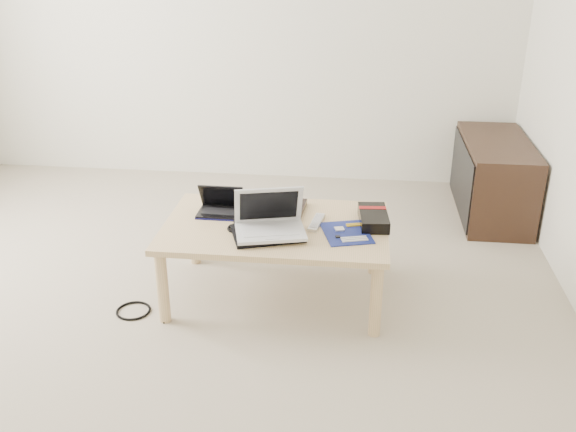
# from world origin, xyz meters

# --- Properties ---
(ground) EXTENTS (4.00, 4.00, 0.00)m
(ground) POSITION_xyz_m (0.00, 0.00, 0.00)
(ground) COLOR #B7A794
(ground) RESTS_ON ground
(coffee_table) EXTENTS (1.10, 0.70, 0.40)m
(coffee_table) POSITION_xyz_m (0.51, 0.25, 0.35)
(coffee_table) COLOR tan
(coffee_table) RESTS_ON ground
(media_cabinet) EXTENTS (0.41, 0.90, 0.50)m
(media_cabinet) POSITION_xyz_m (1.77, 1.45, 0.25)
(media_cabinet) COLOR #342115
(media_cabinet) RESTS_ON ground
(book) EXTENTS (0.31, 0.27, 0.03)m
(book) POSITION_xyz_m (0.48, 0.41, 0.41)
(book) COLOR black
(book) RESTS_ON coffee_table
(netbook) EXTENTS (0.23, 0.17, 0.15)m
(netbook) POSITION_xyz_m (0.22, 0.36, 0.43)
(netbook) COLOR black
(netbook) RESTS_ON coffee_table
(tablet) EXTENTS (0.26, 0.22, 0.01)m
(tablet) POSITION_xyz_m (0.40, 0.31, 0.41)
(tablet) COLOR black
(tablet) RESTS_ON coffee_table
(remote) EXTENTS (0.07, 0.20, 0.02)m
(remote) POSITION_xyz_m (0.71, 0.28, 0.41)
(remote) COLOR silver
(remote) RESTS_ON coffee_table
(neoprene_sleeve) EXTENTS (0.39, 0.33, 0.02)m
(neoprene_sleeve) POSITION_xyz_m (0.49, 0.12, 0.41)
(neoprene_sleeve) COLOR black
(neoprene_sleeve) RESTS_ON coffee_table
(white_laptop) EXTENTS (0.37, 0.30, 0.22)m
(white_laptop) POSITION_xyz_m (0.50, 0.13, 0.47)
(white_laptop) COLOR silver
(white_laptop) RESTS_ON neoprene_sleeve
(motherboard) EXTENTS (0.28, 0.31, 0.01)m
(motherboard) POSITION_xyz_m (0.86, 0.19, 0.40)
(motherboard) COLOR navy
(motherboard) RESTS_ON coffee_table
(gpu_box) EXTENTS (0.16, 0.28, 0.06)m
(gpu_box) POSITION_xyz_m (0.99, 0.32, 0.43)
(gpu_box) COLOR black
(gpu_box) RESTS_ON coffee_table
(cable_coil) EXTENTS (0.11, 0.11, 0.01)m
(cable_coil) POSITION_xyz_m (0.34, 0.17, 0.41)
(cable_coil) COLOR black
(cable_coil) RESTS_ON coffee_table
(floor_cable_coil) EXTENTS (0.19, 0.19, 0.01)m
(floor_cable_coil) POSITION_xyz_m (-0.17, 0.00, 0.01)
(floor_cable_coil) COLOR black
(floor_cable_coil) RESTS_ON ground
(floor_cable_trail) EXTENTS (0.11, 0.33, 0.01)m
(floor_cable_trail) POSITION_xyz_m (-0.04, 0.08, 0.00)
(floor_cable_trail) COLOR black
(floor_cable_trail) RESTS_ON ground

